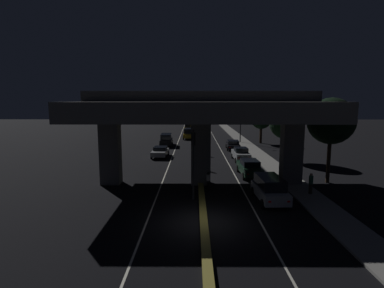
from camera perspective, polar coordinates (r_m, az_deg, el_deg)
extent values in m
plane|color=black|center=(18.56, 2.22, -14.64)|extent=(200.00, 200.00, 0.00)
cube|color=beige|center=(52.66, -2.70, 0.35)|extent=(0.12, 126.00, 0.00)
cube|color=beige|center=(52.74, 4.74, 0.34)|extent=(0.12, 126.00, 0.00)
cube|color=olive|center=(52.57, 1.02, 0.48)|extent=(0.46, 126.00, 0.25)
cube|color=gray|center=(46.46, 11.14, -0.77)|extent=(2.36, 126.00, 0.14)
cube|color=#5B5956|center=(26.89, -15.28, -1.44)|extent=(1.66, 1.31, 5.66)
cube|color=#5B5956|center=(27.22, 18.40, -1.45)|extent=(1.66, 1.31, 5.66)
cube|color=#5B5956|center=(25.90, 1.67, -1.51)|extent=(1.66, 1.31, 5.66)
cube|color=#5B5956|center=(25.54, 1.70, 6.40)|extent=(20.21, 11.82, 1.48)
cube|color=#333335|center=(25.53, 1.71, 9.06)|extent=(20.21, 0.40, 0.90)
cylinder|color=black|center=(21.72, 0.25, -4.06)|extent=(0.14, 0.14, 5.17)
cube|color=black|center=(21.58, 0.25, 1.01)|extent=(0.30, 0.28, 0.95)
sphere|color=red|center=(21.69, 0.25, 1.84)|extent=(0.18, 0.18, 0.18)
sphere|color=black|center=(21.72, 0.25, 1.06)|extent=(0.18, 0.18, 0.18)
sphere|color=black|center=(21.76, 0.25, 0.29)|extent=(0.18, 0.18, 0.18)
cylinder|color=#2D2D30|center=(52.13, 9.24, 4.64)|extent=(0.18, 0.18, 8.09)
cylinder|color=#2D2D30|center=(51.89, 8.14, 8.95)|extent=(2.17, 0.10, 0.10)
ellipsoid|color=#F2B759|center=(51.75, 6.93, 8.87)|extent=(0.56, 0.32, 0.24)
cube|color=gray|center=(22.46, 14.57, -8.89)|extent=(1.94, 4.32, 0.73)
cube|color=black|center=(22.36, 14.57, -6.99)|extent=(1.68, 3.12, 0.75)
cylinder|color=black|center=(23.64, 11.54, -8.84)|extent=(0.23, 0.68, 0.67)
cylinder|color=black|center=(24.10, 15.59, -8.66)|extent=(0.23, 0.68, 0.67)
cylinder|color=black|center=(21.06, 13.33, -11.05)|extent=(0.23, 0.68, 0.67)
cylinder|color=black|center=(21.57, 17.85, -10.76)|extent=(0.23, 0.68, 0.67)
cube|color=red|center=(20.33, 14.59, -10.61)|extent=(0.18, 0.04, 0.11)
cube|color=red|center=(20.71, 17.94, -10.39)|extent=(0.18, 0.04, 0.11)
cube|color=black|center=(29.63, 10.86, -4.62)|extent=(1.87, 4.80, 0.69)
cube|color=black|center=(29.28, 10.99, -3.54)|extent=(1.60, 2.32, 0.55)
cylinder|color=black|center=(31.05, 8.70, -4.63)|extent=(0.22, 0.70, 0.69)
cylinder|color=black|center=(31.39, 11.77, -4.58)|extent=(0.22, 0.70, 0.69)
cylinder|color=black|center=(28.05, 9.79, -6.05)|extent=(0.22, 0.70, 0.69)
cylinder|color=black|center=(28.42, 13.18, -5.96)|extent=(0.22, 0.70, 0.69)
cube|color=red|center=(27.23, 10.63, -5.68)|extent=(0.18, 0.03, 0.11)
cube|color=red|center=(27.50, 13.14, -5.62)|extent=(0.18, 0.03, 0.11)
cube|color=gray|center=(36.95, 9.26, -2.05)|extent=(1.79, 4.40, 0.77)
cube|color=black|center=(36.74, 9.32, -1.08)|extent=(1.52, 1.78, 0.54)
cylinder|color=black|center=(38.28, 7.66, -2.24)|extent=(0.22, 0.60, 0.60)
cylinder|color=black|center=(38.56, 10.07, -2.22)|extent=(0.22, 0.60, 0.60)
cylinder|color=black|center=(35.49, 8.36, -3.09)|extent=(0.22, 0.60, 0.60)
cylinder|color=black|center=(35.80, 10.95, -3.05)|extent=(0.22, 0.60, 0.60)
cube|color=red|center=(34.72, 8.95, -2.64)|extent=(0.18, 0.03, 0.11)
cube|color=red|center=(34.95, 10.85, -2.62)|extent=(0.18, 0.03, 0.11)
cube|color=black|center=(45.21, 7.79, -0.26)|extent=(2.02, 4.55, 0.57)
cube|color=black|center=(44.91, 7.83, 0.37)|extent=(1.70, 2.22, 0.49)
cylinder|color=black|center=(46.64, 6.54, -0.33)|extent=(0.23, 0.64, 0.63)
cylinder|color=black|center=(46.78, 8.73, -0.34)|extent=(0.23, 0.64, 0.63)
cylinder|color=black|center=(43.73, 6.78, -0.90)|extent=(0.23, 0.64, 0.63)
cylinder|color=black|center=(43.88, 9.11, -0.91)|extent=(0.23, 0.64, 0.63)
cube|color=red|center=(42.94, 7.19, -0.65)|extent=(0.18, 0.04, 0.11)
cube|color=red|center=(43.05, 8.89, -0.66)|extent=(0.18, 0.04, 0.11)
cube|color=gray|center=(38.88, -6.09, -1.60)|extent=(1.99, 4.11, 0.61)
cube|color=black|center=(38.99, -6.05, -0.81)|extent=(1.68, 2.00, 0.43)
cylinder|color=black|center=(37.51, -5.06, -2.42)|extent=(0.23, 0.61, 0.60)
cylinder|color=black|center=(37.79, -7.72, -2.38)|extent=(0.23, 0.61, 0.60)
cylinder|color=black|center=(40.10, -4.53, -1.72)|extent=(0.23, 0.61, 0.60)
cylinder|color=black|center=(40.37, -7.02, -1.69)|extent=(0.23, 0.61, 0.60)
cube|color=white|center=(40.77, -4.76, -1.26)|extent=(0.18, 0.04, 0.11)
cube|color=white|center=(40.96, -6.52, -1.24)|extent=(0.18, 0.04, 0.11)
cube|color=black|center=(48.69, -4.91, 0.52)|extent=(2.07, 4.85, 0.75)
cube|color=black|center=(48.47, -4.93, 1.43)|extent=(1.79, 3.51, 0.85)
cylinder|color=black|center=(47.14, -3.89, -0.18)|extent=(0.23, 0.66, 0.66)
cylinder|color=black|center=(47.24, -6.11, -0.20)|extent=(0.23, 0.66, 0.66)
cylinder|color=black|center=(50.26, -3.77, 0.34)|extent=(0.23, 0.66, 0.66)
cylinder|color=black|center=(50.35, -5.86, 0.33)|extent=(0.23, 0.66, 0.66)
cube|color=white|center=(51.05, -4.04, 0.76)|extent=(0.18, 0.04, 0.11)
cube|color=white|center=(51.11, -5.51, 0.75)|extent=(0.18, 0.04, 0.11)
cube|color=gold|center=(57.11, -0.69, 1.69)|extent=(1.89, 4.27, 0.77)
cube|color=black|center=(56.92, -0.70, 2.52)|extent=(1.63, 3.09, 0.92)
cylinder|color=black|center=(55.74, 0.07, 1.14)|extent=(0.23, 0.67, 0.66)
cylinder|color=black|center=(55.85, -1.63, 1.15)|extent=(0.23, 0.67, 0.66)
cylinder|color=black|center=(58.48, 0.21, 1.47)|extent=(0.23, 0.67, 0.66)
cylinder|color=black|center=(58.59, -1.41, 1.48)|extent=(0.23, 0.67, 0.66)
cube|color=white|center=(59.18, 0.02, 1.81)|extent=(0.18, 0.04, 0.11)
cube|color=white|center=(59.26, -1.13, 1.82)|extent=(0.18, 0.04, 0.11)
cube|color=gold|center=(70.56, -0.69, 2.94)|extent=(1.84, 4.27, 0.73)
cube|color=black|center=(70.49, -0.69, 3.56)|extent=(1.57, 2.58, 0.78)
cylinder|color=black|center=(69.17, -0.08, 2.53)|extent=(0.23, 0.70, 0.70)
cylinder|color=black|center=(69.27, -1.43, 2.54)|extent=(0.23, 0.70, 0.70)
cylinder|color=black|center=(71.93, 0.02, 2.75)|extent=(0.23, 0.70, 0.70)
cylinder|color=black|center=(72.02, -1.28, 2.76)|extent=(0.23, 0.70, 0.70)
cube|color=white|center=(72.64, -0.13, 3.01)|extent=(0.18, 0.04, 0.11)
cube|color=white|center=(72.70, -1.06, 3.01)|extent=(0.18, 0.04, 0.11)
cylinder|color=black|center=(25.62, 3.01, -7.38)|extent=(0.09, 0.64, 0.64)
cylinder|color=black|center=(24.36, 3.20, -8.21)|extent=(0.11, 0.64, 0.64)
cube|color=black|center=(24.93, 3.10, -7.30)|extent=(0.26, 1.00, 0.32)
cylinder|color=beige|center=(24.83, 3.11, -6.41)|extent=(0.33, 0.33, 0.48)
sphere|color=black|center=(24.74, 3.12, -5.61)|extent=(0.24, 0.24, 0.24)
cube|color=red|center=(24.25, 3.21, -7.74)|extent=(0.08, 0.03, 0.08)
cylinder|color=black|center=(32.05, 2.43, -4.27)|extent=(0.10, 0.55, 0.55)
cylinder|color=black|center=(30.89, 2.43, -4.75)|extent=(0.12, 0.55, 0.55)
cube|color=maroon|center=(31.42, 2.44, -4.12)|extent=(0.27, 0.91, 0.32)
cylinder|color=#26593F|center=(31.33, 2.44, -3.32)|extent=(0.33, 0.33, 0.58)
sphere|color=silver|center=(31.25, 2.45, -2.58)|extent=(0.24, 0.24, 0.24)
cube|color=red|center=(30.79, 2.44, -4.37)|extent=(0.08, 0.03, 0.08)
cylinder|color=black|center=(40.38, 2.33, -1.61)|extent=(0.09, 0.63, 0.62)
cylinder|color=black|center=(39.04, 2.44, -1.95)|extent=(0.11, 0.63, 0.62)
cube|color=navy|center=(39.68, 2.39, -1.47)|extent=(0.26, 1.04, 0.32)
cylinder|color=#26593F|center=(39.60, 2.39, -0.83)|extent=(0.33, 0.33, 0.58)
sphere|color=#B21919|center=(39.54, 2.39, -0.24)|extent=(0.24, 0.24, 0.24)
cube|color=red|center=(38.96, 2.44, -1.65)|extent=(0.08, 0.03, 0.08)
cylinder|color=#2D261E|center=(24.92, 21.64, -7.93)|extent=(0.27, 0.27, 0.77)
cylinder|color=#26593F|center=(24.74, 21.73, -6.36)|extent=(0.32, 0.32, 0.64)
sphere|color=tan|center=(24.64, 21.78, -5.41)|extent=(0.21, 0.21, 0.21)
cylinder|color=#38281C|center=(28.99, 24.56, -2.91)|extent=(0.33, 0.33, 3.97)
sphere|color=black|center=(28.57, 24.98, 4.00)|extent=(4.04, 4.04, 4.04)
cylinder|color=#2D2116|center=(38.29, 17.23, -0.63)|extent=(0.29, 0.29, 3.12)
sphere|color=black|center=(37.96, 17.43, 3.92)|extent=(3.96, 3.96, 3.96)
cylinder|color=#2D2116|center=(52.57, 12.96, 1.73)|extent=(0.45, 0.45, 2.90)
sphere|color=black|center=(52.33, 13.06, 4.77)|extent=(3.57, 3.57, 3.57)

